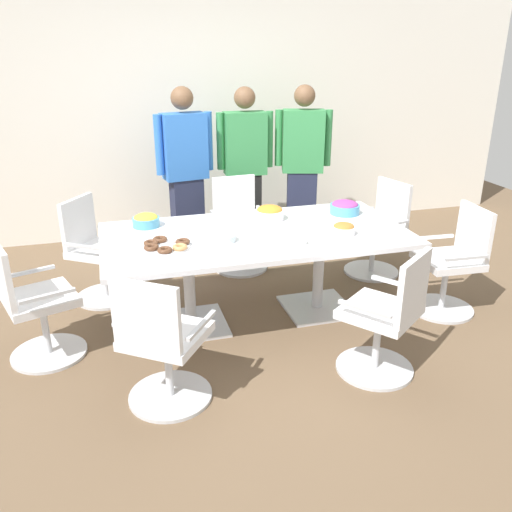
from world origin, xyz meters
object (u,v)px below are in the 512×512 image
object	(u,v)px
conference_table	(256,247)
person_standing_2	(302,164)
office_chair_3	(34,308)
donut_platter	(167,245)
office_chair_5	(386,321)
person_standing_0	(186,171)
snack_bowl_chips_yellow	(146,220)
snack_bowl_chips_orange	(270,213)
person_standing_1	(245,167)
snack_bowl_pretzels	(344,229)
office_chair_4	(163,347)
office_chair_2	(97,255)
snack_bowl_candy_mix	(345,207)
office_chair_1	(239,229)
office_chair_6	(453,266)
office_chair_0	(378,233)
plate_stack	(222,238)
napkin_pile	(293,239)

from	to	relation	value
conference_table	person_standing_2	bearing A→B (deg)	58.36
office_chair_3	donut_platter	size ratio (longest dim) A/B	2.65
office_chair_5	person_standing_0	bearing A→B (deg)	72.60
snack_bowl_chips_yellow	snack_bowl_chips_orange	bearing A→B (deg)	-5.55
conference_table	person_standing_0	bearing A→B (deg)	100.74
person_standing_1	snack_bowl_pretzels	xyz separation A→B (m)	(0.30, -1.90, -0.11)
office_chair_4	person_standing_0	xyz separation A→B (m)	(0.56, 2.55, 0.51)
office_chair_2	office_chair_3	size ratio (longest dim) A/B	1.00
snack_bowl_candy_mix	snack_bowl_chips_yellow	size ratio (longest dim) A/B	1.18
snack_bowl_pretzels	snack_bowl_candy_mix	xyz separation A→B (m)	(0.24, 0.50, 0.01)
office_chair_3	snack_bowl_chips_yellow	size ratio (longest dim) A/B	4.16
office_chair_2	person_standing_0	size ratio (longest dim) A/B	0.52
donut_platter	snack_bowl_chips_orange	bearing A→B (deg)	25.12
person_standing_0	snack_bowl_pretzels	world-z (taller)	person_standing_0
office_chair_3	office_chair_4	world-z (taller)	same
office_chair_4	office_chair_5	world-z (taller)	same
office_chair_2	donut_platter	xyz separation A→B (m)	(0.53, -0.89, 0.36)
person_standing_2	donut_platter	distance (m)	2.43
person_standing_2	snack_bowl_pretzels	distance (m)	1.85
office_chair_1	office_chair_6	world-z (taller)	same
person_standing_1	snack_bowl_chips_orange	distance (m)	1.39
office_chair_4	conference_table	bearing A→B (deg)	83.42
office_chair_6	snack_bowl_pretzels	world-z (taller)	office_chair_6
office_chair_0	snack_bowl_chips_yellow	xyz separation A→B (m)	(-2.24, -0.20, 0.40)
office_chair_3	person_standing_0	bearing A→B (deg)	122.64
snack_bowl_chips_yellow	plate_stack	distance (m)	0.73
office_chair_0	snack_bowl_chips_orange	xyz separation A→B (m)	(-1.22, -0.30, 0.40)
snack_bowl_pretzels	snack_bowl_chips_orange	xyz separation A→B (m)	(-0.45, 0.52, 0.01)
office_chair_5	plate_stack	size ratio (longest dim) A/B	4.45
office_chair_1	office_chair_2	xyz separation A→B (m)	(-1.38, -0.35, 0.00)
office_chair_0	snack_bowl_chips_orange	bearing A→B (deg)	90.27
plate_stack	office_chair_0	bearing A→B (deg)	22.54
conference_table	person_standing_0	xyz separation A→B (m)	(-0.30, 1.60, 0.29)
plate_stack	napkin_pile	size ratio (longest dim) A/B	1.32
office_chair_5	snack_bowl_candy_mix	bearing A→B (deg)	41.63
office_chair_4	snack_bowl_pretzels	distance (m)	1.73
office_chair_6	conference_table	bearing A→B (deg)	81.90
office_chair_0	office_chair_3	bearing A→B (deg)	90.15
snack_bowl_pretzels	office_chair_2	bearing A→B (deg)	152.75
office_chair_5	snack_bowl_chips_yellow	bearing A→B (deg)	98.67
snack_bowl_candy_mix	donut_platter	distance (m)	1.66
office_chair_0	snack_bowl_candy_mix	xyz separation A→B (m)	(-0.54, -0.32, 0.40)
snack_bowl_candy_mix	napkin_pile	xyz separation A→B (m)	(-0.68, -0.57, -0.03)
conference_table	snack_bowl_pretzels	bearing A→B (deg)	-19.14
office_chair_6	snack_bowl_pretzels	distance (m)	1.06
office_chair_1	napkin_pile	world-z (taller)	office_chair_1
office_chair_5	snack_bowl_chips_orange	xyz separation A→B (m)	(-0.42, 1.32, 0.40)
snack_bowl_pretzels	office_chair_5	bearing A→B (deg)	-91.92
snack_bowl_candy_mix	donut_platter	size ratio (longest dim) A/B	0.75
person_standing_1	plate_stack	size ratio (longest dim) A/B	8.49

